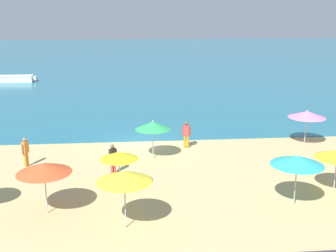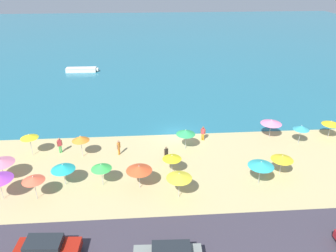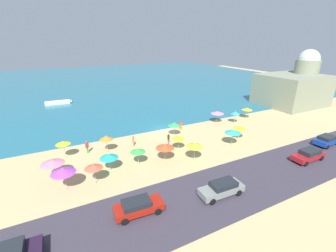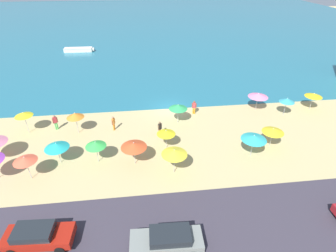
{
  "view_description": "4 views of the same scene",
  "coord_description": "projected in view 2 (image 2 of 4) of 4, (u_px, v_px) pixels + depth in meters",
  "views": [
    {
      "loc": [
        -0.62,
        -26.85,
        8.33
      ],
      "look_at": [
        1.77,
        -0.46,
        1.16
      ],
      "focal_mm": 45.0,
      "sensor_mm": 36.0,
      "label": 1
    },
    {
      "loc": [
        -3.5,
        -34.06,
        18.01
      ],
      "look_at": [
        -1.07,
        -0.7,
        1.49
      ],
      "focal_mm": 35.0,
      "sensor_mm": 36.0,
      "label": 2
    },
    {
      "loc": [
        -15.31,
        -32.6,
        14.34
      ],
      "look_at": [
        0.63,
        -1.11,
        0.92
      ],
      "focal_mm": 24.0,
      "sensor_mm": 36.0,
      "label": 3
    },
    {
      "loc": [
        -3.46,
        -28.59,
        15.61
      ],
      "look_at": [
        -0.78,
        -5.76,
        1.12
      ],
      "focal_mm": 28.0,
      "sensor_mm": 36.0,
      "label": 4
    }
  ],
  "objects": [
    {
      "name": "sea",
      "position": [
        157.0,
        39.0,
        87.84
      ],
      "size": [
        150.0,
        110.0,
        0.05
      ],
      "primitive_type": "cube",
      "color": "#236A80",
      "rests_on": "ground_plane"
    },
    {
      "name": "bather_2",
      "position": [
        166.0,
        153.0,
        33.02
      ],
      "size": [
        0.44,
        0.42,
        1.66
      ],
      "color": "#DC4845",
      "rests_on": "ground_plane"
    },
    {
      "name": "beach_umbrella_4",
      "position": [
        172.0,
        157.0,
        30.63
      ],
      "size": [
        1.81,
        1.81,
        2.07
      ],
      "color": "#B2B2B7",
      "rests_on": "ground_plane"
    },
    {
      "name": "beach_umbrella_0",
      "position": [
        29.0,
        136.0,
        33.49
      ],
      "size": [
        1.81,
        1.81,
        2.5
      ],
      "color": "#B2B2B7",
      "rests_on": "ground_plane"
    },
    {
      "name": "beach_umbrella_12",
      "position": [
        186.0,
        132.0,
        34.84
      ],
      "size": [
        2.07,
        2.07,
        2.3
      ],
      "color": "#B2B2B7",
      "rests_on": "ground_plane"
    },
    {
      "name": "beach_umbrella_15",
      "position": [
        331.0,
        123.0,
        37.0
      ],
      "size": [
        2.02,
        2.02,
        2.22
      ],
      "color": "#B2B2B7",
      "rests_on": "ground_plane"
    },
    {
      "name": "beach_umbrella_2",
      "position": [
        63.0,
        167.0,
        29.0
      ],
      "size": [
        2.15,
        2.15,
        2.22
      ],
      "color": "#B2B2B7",
      "rests_on": "ground_plane"
    },
    {
      "name": "beach_umbrella_7",
      "position": [
        261.0,
        164.0,
        29.07
      ],
      "size": [
        2.32,
        2.32,
        2.39
      ],
      "color": "#B2B2B7",
      "rests_on": "ground_plane"
    },
    {
      "name": "beach_umbrella_3",
      "position": [
        271.0,
        122.0,
        37.09
      ],
      "size": [
        2.37,
        2.37,
        2.29
      ],
      "color": "#B2B2B7",
      "rests_on": "ground_plane"
    },
    {
      "name": "beach_umbrella_6",
      "position": [
        33.0,
        179.0,
        27.14
      ],
      "size": [
        1.88,
        1.88,
        2.33
      ],
      "color": "#B2B2B7",
      "rests_on": "ground_plane"
    },
    {
      "name": "beach_umbrella_5",
      "position": [
        179.0,
        176.0,
        27.28
      ],
      "size": [
        2.19,
        2.19,
        2.48
      ],
      "color": "#B2B2B7",
      "rests_on": "ground_plane"
    },
    {
      "name": "ground_plane",
      "position": [
        177.0,
        134.0,
        38.66
      ],
      "size": [
        160.0,
        160.0,
        0.0
      ],
      "primitive_type": "plane",
      "color": "tan"
    },
    {
      "name": "beach_umbrella_10",
      "position": [
        0.0,
        161.0,
        29.65
      ],
      "size": [
        2.47,
        2.47,
        2.3
      ],
      "color": "#B2B2B7",
      "rests_on": "ground_plane"
    },
    {
      "name": "beach_umbrella_1",
      "position": [
        282.0,
        158.0,
        30.39
      ],
      "size": [
        2.08,
        2.08,
        2.18
      ],
      "color": "#B2B2B7",
      "rests_on": "ground_plane"
    },
    {
      "name": "beach_umbrella_11",
      "position": [
        139.0,
        168.0,
        28.52
      ],
      "size": [
        2.3,
        2.3,
        2.35
      ],
      "color": "#B2B2B7",
      "rests_on": "ground_plane"
    },
    {
      "name": "bather_3",
      "position": [
        119.0,
        147.0,
        34.15
      ],
      "size": [
        0.36,
        0.52,
        1.67
      ],
      "color": "orange",
      "rests_on": "ground_plane"
    },
    {
      "name": "bather_1",
      "position": [
        60.0,
        144.0,
        34.49
      ],
      "size": [
        0.5,
        0.37,
        1.76
      ],
      "color": "green",
      "rests_on": "ground_plane"
    },
    {
      "name": "skiff_nearshore",
      "position": [
        82.0,
        70.0,
        60.97
      ],
      "size": [
        5.93,
        1.67,
        0.76
      ],
      "color": "silver",
      "rests_on": "sea"
    },
    {
      "name": "beach_umbrella_13",
      "position": [
        101.0,
        167.0,
        28.92
      ],
      "size": [
        1.84,
        1.84,
        2.27
      ],
      "color": "#B2B2B7",
      "rests_on": "ground_plane"
    },
    {
      "name": "beach_umbrella_14",
      "position": [
        80.0,
        138.0,
        33.25
      ],
      "size": [
        1.78,
        1.78,
        2.49
      ],
      "color": "#B2B2B7",
      "rests_on": "ground_plane"
    },
    {
      "name": "parked_car_4",
      "position": [
        47.0,
        248.0,
        22.1
      ],
      "size": [
        4.41,
        2.0,
        1.42
      ],
      "color": "#9F1A0F",
      "rests_on": "coastal_road"
    },
    {
      "name": "beach_umbrella_9",
      "position": [
        301.0,
        128.0,
        35.73
      ],
      "size": [
        1.74,
        1.74,
        2.32
      ],
      "color": "#B2B2B7",
      "rests_on": "ground_plane"
    },
    {
      "name": "bather_0",
      "position": [
        203.0,
        133.0,
        36.98
      ],
      "size": [
        0.54,
        0.33,
        1.73
      ],
      "color": "orange",
      "rests_on": "ground_plane"
    }
  ]
}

